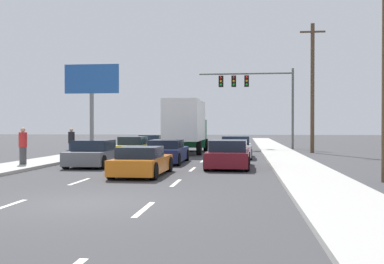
{
  "coord_description": "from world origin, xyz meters",
  "views": [
    {
      "loc": [
        4.02,
        -11.06,
        1.93
      ],
      "look_at": [
        0.74,
        17.6,
        1.57
      ],
      "focal_mm": 43.0,
      "sensor_mm": 36.0,
      "label": 1
    }
  ],
  "objects_px": {
    "car_yellow": "(133,147)",
    "utility_pole_mid": "(312,86)",
    "pedestrian_near_corner": "(23,146)",
    "car_gray": "(94,154)",
    "traffic_signal_mast": "(249,87)",
    "car_orange": "(142,162)",
    "roadside_billboard": "(92,87)",
    "car_silver": "(152,143)",
    "box_truck": "(186,124)",
    "car_maroon": "(229,155)",
    "car_white": "(236,148)",
    "pedestrian_mid_block": "(71,142)",
    "car_navy": "(167,152)",
    "car_black": "(233,144)"
  },
  "relations": [
    {
      "from": "car_yellow",
      "to": "box_truck",
      "type": "height_order",
      "value": "box_truck"
    },
    {
      "from": "car_black",
      "to": "utility_pole_mid",
      "type": "distance_m",
      "value": 7.57
    },
    {
      "from": "car_silver",
      "to": "car_black",
      "type": "xyz_separation_m",
      "value": [
        6.4,
        0.8,
        -0.04
      ]
    },
    {
      "from": "car_yellow",
      "to": "pedestrian_near_corner",
      "type": "bearing_deg",
      "value": -108.62
    },
    {
      "from": "pedestrian_near_corner",
      "to": "box_truck",
      "type": "bearing_deg",
      "value": 62.71
    },
    {
      "from": "car_navy",
      "to": "car_maroon",
      "type": "xyz_separation_m",
      "value": [
        3.31,
        -2.3,
        0.03
      ]
    },
    {
      "from": "car_white",
      "to": "roadside_billboard",
      "type": "distance_m",
      "value": 17.56
    },
    {
      "from": "pedestrian_mid_block",
      "to": "car_orange",
      "type": "bearing_deg",
      "value": -54.29
    },
    {
      "from": "car_gray",
      "to": "car_maroon",
      "type": "relative_size",
      "value": 0.87
    },
    {
      "from": "box_truck",
      "to": "roadside_billboard",
      "type": "relative_size",
      "value": 1.08
    },
    {
      "from": "roadside_billboard",
      "to": "car_yellow",
      "type": "bearing_deg",
      "value": -57.61
    },
    {
      "from": "car_gray",
      "to": "utility_pole_mid",
      "type": "distance_m",
      "value": 18.05
    },
    {
      "from": "car_white",
      "to": "car_maroon",
      "type": "xyz_separation_m",
      "value": [
        -0.21,
        -6.89,
        -0.01
      ]
    },
    {
      "from": "roadside_billboard",
      "to": "car_silver",
      "type": "bearing_deg",
      "value": -30.24
    },
    {
      "from": "car_maroon",
      "to": "car_navy",
      "type": "bearing_deg",
      "value": 145.19
    },
    {
      "from": "car_gray",
      "to": "car_navy",
      "type": "xyz_separation_m",
      "value": [
        3.18,
        2.28,
        -0.01
      ]
    },
    {
      "from": "car_white",
      "to": "box_truck",
      "type": "bearing_deg",
      "value": 130.04
    },
    {
      "from": "car_orange",
      "to": "traffic_signal_mast",
      "type": "bearing_deg",
      "value": 78.78
    },
    {
      "from": "car_navy",
      "to": "car_white",
      "type": "relative_size",
      "value": 0.96
    },
    {
      "from": "car_orange",
      "to": "roadside_billboard",
      "type": "bearing_deg",
      "value": 113.49
    },
    {
      "from": "car_yellow",
      "to": "utility_pole_mid",
      "type": "relative_size",
      "value": 0.47
    },
    {
      "from": "car_maroon",
      "to": "traffic_signal_mast",
      "type": "bearing_deg",
      "value": 86.42
    },
    {
      "from": "car_orange",
      "to": "car_white",
      "type": "height_order",
      "value": "car_white"
    },
    {
      "from": "car_silver",
      "to": "utility_pole_mid",
      "type": "xyz_separation_m",
      "value": [
        12.18,
        -1.56,
        4.26
      ]
    },
    {
      "from": "car_silver",
      "to": "car_white",
      "type": "relative_size",
      "value": 1.01
    },
    {
      "from": "car_maroon",
      "to": "car_black",
      "type": "bearing_deg",
      "value": 90.53
    },
    {
      "from": "box_truck",
      "to": "car_maroon",
      "type": "height_order",
      "value": "box_truck"
    },
    {
      "from": "car_silver",
      "to": "roadside_billboard",
      "type": "distance_m",
      "value": 8.57
    },
    {
      "from": "utility_pole_mid",
      "to": "pedestrian_mid_block",
      "type": "xyz_separation_m",
      "value": [
        -15.14,
        -7.83,
        -3.86
      ]
    },
    {
      "from": "pedestrian_near_corner",
      "to": "pedestrian_mid_block",
      "type": "relative_size",
      "value": 1.03
    },
    {
      "from": "box_truck",
      "to": "car_navy",
      "type": "height_order",
      "value": "box_truck"
    },
    {
      "from": "car_silver",
      "to": "car_white",
      "type": "bearing_deg",
      "value": -47.48
    },
    {
      "from": "car_yellow",
      "to": "pedestrian_mid_block",
      "type": "bearing_deg",
      "value": -131.06
    },
    {
      "from": "traffic_signal_mast",
      "to": "roadside_billboard",
      "type": "relative_size",
      "value": 1.1
    },
    {
      "from": "car_gray",
      "to": "car_white",
      "type": "distance_m",
      "value": 9.6
    },
    {
      "from": "pedestrian_near_corner",
      "to": "car_gray",
      "type": "bearing_deg",
      "value": 15.9
    },
    {
      "from": "utility_pole_mid",
      "to": "roadside_billboard",
      "type": "xyz_separation_m",
      "value": [
        -18.31,
        5.13,
        0.55
      ]
    },
    {
      "from": "utility_pole_mid",
      "to": "box_truck",
      "type": "bearing_deg",
      "value": -170.62
    },
    {
      "from": "car_gray",
      "to": "car_white",
      "type": "xyz_separation_m",
      "value": [
        6.7,
        6.87,
        0.03
      ]
    },
    {
      "from": "car_silver",
      "to": "traffic_signal_mast",
      "type": "height_order",
      "value": "traffic_signal_mast"
    },
    {
      "from": "car_silver",
      "to": "pedestrian_near_corner",
      "type": "distance_m",
      "value": 15.46
    },
    {
      "from": "utility_pole_mid",
      "to": "pedestrian_mid_block",
      "type": "bearing_deg",
      "value": -152.64
    },
    {
      "from": "car_gray",
      "to": "car_orange",
      "type": "bearing_deg",
      "value": -49.98
    },
    {
      "from": "traffic_signal_mast",
      "to": "utility_pole_mid",
      "type": "xyz_separation_m",
      "value": [
        4.48,
        -5.79,
        -0.51
      ]
    },
    {
      "from": "car_gray",
      "to": "traffic_signal_mast",
      "type": "height_order",
      "value": "traffic_signal_mast"
    },
    {
      "from": "car_navy",
      "to": "car_white",
      "type": "distance_m",
      "value": 5.79
    },
    {
      "from": "box_truck",
      "to": "traffic_signal_mast",
      "type": "bearing_deg",
      "value": 57.9
    },
    {
      "from": "car_navy",
      "to": "roadside_billboard",
      "type": "bearing_deg",
      "value": 121.09
    },
    {
      "from": "car_maroon",
      "to": "pedestrian_mid_block",
      "type": "distance_m",
      "value": 10.68
    },
    {
      "from": "car_silver",
      "to": "pedestrian_near_corner",
      "type": "relative_size",
      "value": 2.72
    }
  ]
}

